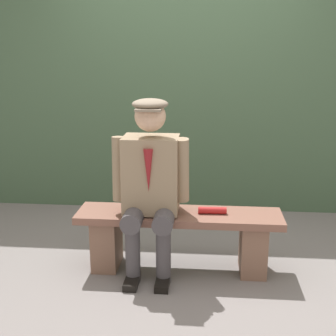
{
  "coord_description": "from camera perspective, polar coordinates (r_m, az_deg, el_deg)",
  "views": [
    {
      "loc": [
        -0.2,
        3.25,
        1.68
      ],
      "look_at": [
        0.08,
        0.0,
        0.82
      ],
      "focal_mm": 48.6,
      "sensor_mm": 36.0,
      "label": 1
    }
  ],
  "objects": [
    {
      "name": "ground_plane",
      "position": [
        3.66,
        1.35,
        -12.44
      ],
      "size": [
        30.0,
        30.0,
        0.0
      ],
      "primitive_type": "plane",
      "color": "slate"
    },
    {
      "name": "bench",
      "position": [
        3.54,
        1.38,
        -8.18
      ],
      "size": [
        1.56,
        0.37,
        0.47
      ],
      "color": "brown",
      "rests_on": "ground"
    },
    {
      "name": "seated_man",
      "position": [
        3.36,
        -2.22,
        -1.43
      ],
      "size": [
        0.58,
        0.55,
        1.33
      ],
      "color": "#937B5F",
      "rests_on": "ground"
    },
    {
      "name": "rolled_magazine",
      "position": [
        3.46,
        5.58,
        -5.34
      ],
      "size": [
        0.21,
        0.06,
        0.05
      ],
      "primitive_type": "cylinder",
      "rotation": [
        0.0,
        1.57,
        0.03
      ],
      "color": "#B21E1E",
      "rests_on": "bench"
    },
    {
      "name": "stadium_wall",
      "position": [
        4.77,
        2.63,
        9.08
      ],
      "size": [
        12.0,
        0.24,
        2.4
      ],
      "primitive_type": "cube",
      "color": "#425C41",
      "rests_on": "ground"
    }
  ]
}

